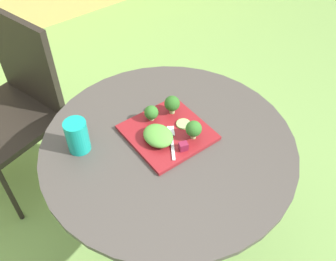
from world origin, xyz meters
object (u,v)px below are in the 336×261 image
object	(u,v)px
salad_plate	(168,133)
fork	(172,139)
patio_chair	(14,97)
drinking_glass	(78,137)

from	to	relation	value
salad_plate	fork	xyz separation A→B (m)	(-0.01, -0.04, 0.01)
patio_chair	drinking_glass	size ratio (longest dim) A/B	7.54
salad_plate	fork	distance (m)	0.04
drinking_glass	fork	bearing A→B (deg)	-32.16
drinking_glass	fork	xyz separation A→B (m)	(0.26, -0.17, -0.04)
drinking_glass	fork	size ratio (longest dim) A/B	0.86
salad_plate	fork	bearing A→B (deg)	-107.62
salad_plate	drinking_glass	xyz separation A→B (m)	(-0.28, 0.12, 0.05)
patio_chair	fork	bearing A→B (deg)	-69.40
patio_chair	drinking_glass	distance (m)	0.70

